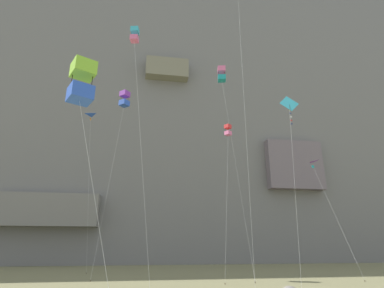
% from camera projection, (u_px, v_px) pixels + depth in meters
% --- Properties ---
extents(cliff_face, '(180.00, 31.33, 70.08)m').
position_uv_depth(cliff_face, '(161.00, 113.00, 77.35)').
color(cliff_face, slate).
rests_on(cliff_face, ground).
extents(kite_box_mid_left, '(1.46, 6.54, 26.08)m').
position_uv_depth(kite_box_mid_left, '(222.00, 74.00, 41.00)').
color(kite_box_mid_left, pink).
rests_on(kite_box_mid_left, ground).
extents(kite_delta_low_left, '(1.27, 6.45, 12.79)m').
position_uv_depth(kite_delta_low_left, '(311.00, 168.00, 37.82)').
color(kite_delta_low_left, purple).
rests_on(kite_delta_low_left, ground).
extents(kite_box_near_cliff, '(2.63, 3.67, 21.75)m').
position_uv_depth(kite_box_near_cliff, '(135.00, 36.00, 27.18)').
color(kite_box_near_cliff, '#38B2D1').
rests_on(kite_box_near_cliff, ground).
extents(kite_box_low_right, '(2.32, 4.50, 22.13)m').
position_uv_depth(kite_box_low_right, '(125.00, 99.00, 39.26)').
color(kite_box_low_right, purple).
rests_on(kite_box_low_right, ground).
extents(kite_box_high_right, '(2.52, 4.60, 16.77)m').
position_uv_depth(kite_box_high_right, '(228.00, 131.00, 35.88)').
color(kite_box_high_right, red).
rests_on(kite_box_high_right, ground).
extents(kite_diamond_high_left, '(2.57, 2.61, 15.76)m').
position_uv_depth(kite_diamond_high_left, '(290.00, 111.00, 26.26)').
color(kite_diamond_high_left, '#38B2D1').
rests_on(kite_diamond_high_left, ground).
extents(kite_delta_upper_left, '(2.49, 2.52, 20.78)m').
position_uv_depth(kite_delta_upper_left, '(91.00, 125.00, 44.21)').
color(kite_delta_upper_left, blue).
rests_on(kite_delta_upper_left, ground).
extents(kite_box_mid_center, '(3.40, 2.72, 11.99)m').
position_uv_depth(kite_box_mid_center, '(82.00, 82.00, 15.06)').
color(kite_box_mid_center, '#8CCC33').
rests_on(kite_box_mid_center, ground).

